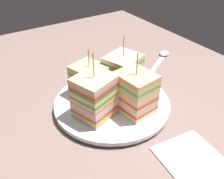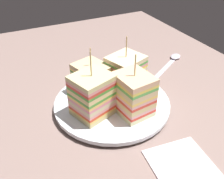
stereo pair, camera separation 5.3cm
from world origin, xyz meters
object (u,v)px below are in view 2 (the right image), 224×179
(sandwich_wedge_1, at_px, (125,74))
(spoon, at_px, (172,60))
(plate, at_px, (112,103))
(napkin, at_px, (186,170))
(sandwich_wedge_0, at_px, (133,94))
(chip_pile, at_px, (115,98))
(sandwich_wedge_3, at_px, (93,95))
(sandwich_wedge_2, at_px, (92,80))

(sandwich_wedge_1, xyz_separation_m, spoon, (-0.09, 0.20, -0.05))
(plate, height_order, napkin, plate)
(sandwich_wedge_0, relative_size, spoon, 0.87)
(sandwich_wedge_0, distance_m, chip_pile, 0.05)
(sandwich_wedge_1, bearing_deg, spoon, -176.35)
(plate, height_order, spoon, plate)
(sandwich_wedge_3, xyz_separation_m, chip_pile, (-0.01, 0.05, -0.03))
(sandwich_wedge_0, relative_size, sandwich_wedge_1, 1.00)
(sandwich_wedge_3, bearing_deg, plate, 1.10)
(chip_pile, bearing_deg, plate, -168.87)
(sandwich_wedge_3, bearing_deg, napkin, -84.51)
(sandwich_wedge_1, distance_m, napkin, 0.24)
(chip_pile, xyz_separation_m, spoon, (-0.12, 0.25, -0.03))
(sandwich_wedge_2, distance_m, spoon, 0.29)
(sandwich_wedge_3, height_order, chip_pile, sandwich_wedge_3)
(sandwich_wedge_0, xyz_separation_m, sandwich_wedge_2, (-0.10, -0.05, -0.01))
(plate, xyz_separation_m, sandwich_wedge_3, (0.02, -0.05, 0.05))
(chip_pile, distance_m, napkin, 0.20)
(sandwich_wedge_2, distance_m, napkin, 0.26)
(sandwich_wedge_2, distance_m, sandwich_wedge_3, 0.07)
(sandwich_wedge_1, relative_size, sandwich_wedge_2, 1.17)
(sandwich_wedge_1, xyz_separation_m, napkin, (0.23, -0.01, -0.05))
(chip_pile, bearing_deg, spoon, 116.77)
(sandwich_wedge_3, relative_size, napkin, 1.10)
(sandwich_wedge_3, relative_size, chip_pile, 2.05)
(napkin, bearing_deg, sandwich_wedge_2, -166.98)
(plate, height_order, chip_pile, chip_pile)
(sandwich_wedge_2, bearing_deg, sandwich_wedge_0, 8.43)
(plate, height_order, sandwich_wedge_3, sandwich_wedge_3)
(sandwich_wedge_0, xyz_separation_m, spoon, (-0.16, 0.23, -0.05))
(plate, xyz_separation_m, chip_pile, (0.01, 0.00, 0.02))
(chip_pile, bearing_deg, sandwich_wedge_2, -155.16)
(plate, xyz_separation_m, sandwich_wedge_1, (-0.03, 0.05, 0.05))
(sandwich_wedge_1, relative_size, sandwich_wedge_3, 0.95)
(sandwich_wedge_0, bearing_deg, plate, 17.19)
(napkin, bearing_deg, sandwich_wedge_1, 176.78)
(sandwich_wedge_2, bearing_deg, plate, 10.32)
(sandwich_wedge_2, height_order, napkin, sandwich_wedge_2)
(sandwich_wedge_2, bearing_deg, spoon, 85.94)
(sandwich_wedge_0, xyz_separation_m, sandwich_wedge_1, (-0.08, 0.02, -0.00))
(sandwich_wedge_1, relative_size, spoon, 0.87)
(sandwich_wedge_3, bearing_deg, sandwich_wedge_2, 50.01)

